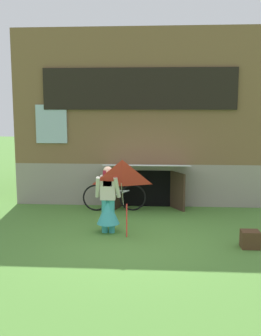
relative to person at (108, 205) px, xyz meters
The scene contains 6 objects.
ground_plane 0.97m from the person, 36.42° to the right, with size 60.00×60.00×0.00m, color #4C7F33.
log_house 5.21m from the person, 83.10° to the left, with size 7.28×5.63×5.06m.
person is the anchor object (origin of this frame).
kite 0.94m from the person, 55.01° to the right, with size 1.03×0.95×1.68m.
bicycle_silver 1.99m from the person, 92.06° to the left, with size 1.75×0.19×0.80m.
wooden_crate 3.17m from the person, 15.03° to the right, with size 0.37×0.31×0.36m, color #4C331E.
Camera 1 is at (0.53, -8.44, 2.86)m, focal length 42.97 mm.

